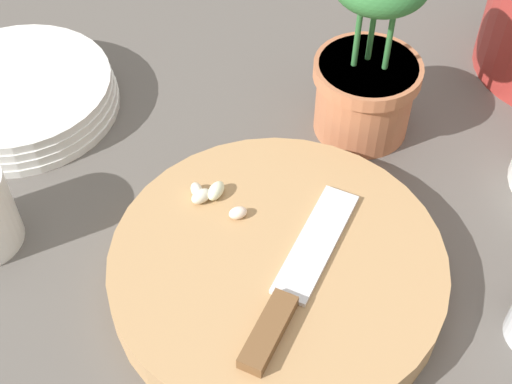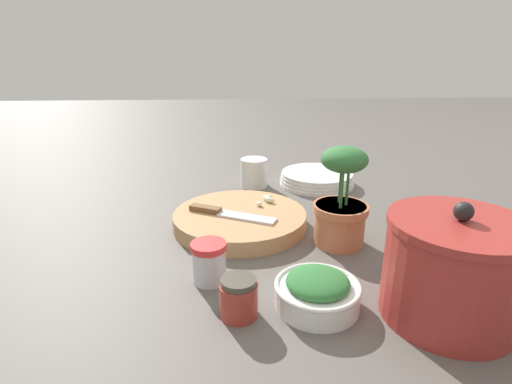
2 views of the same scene
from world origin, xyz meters
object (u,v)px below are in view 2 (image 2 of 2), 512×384
(cutting_board, at_px, (240,219))
(plate_stack, at_px, (317,179))
(herb_bowl, at_px, (317,291))
(spice_jar, at_px, (209,262))
(honey_jar, at_px, (239,297))
(chef_knife, at_px, (226,213))
(garlic_cloves, at_px, (267,200))
(stock_pot, at_px, (453,269))
(coffee_mug, at_px, (254,172))
(potted_herb, at_px, (341,205))

(cutting_board, distance_m, plate_stack, 0.38)
(herb_bowl, relative_size, spice_jar, 1.85)
(herb_bowl, height_order, spice_jar, spice_jar)
(plate_stack, bearing_deg, honey_jar, -21.79)
(cutting_board, distance_m, spice_jar, 0.24)
(chef_knife, distance_m, honey_jar, 0.32)
(spice_jar, bearing_deg, cutting_board, 165.69)
(herb_bowl, relative_size, honey_jar, 2.13)
(honey_jar, bearing_deg, garlic_cloves, 169.01)
(garlic_cloves, relative_size, spice_jar, 0.78)
(plate_stack, height_order, stock_pot, stock_pot)
(coffee_mug, relative_size, stock_pot, 0.55)
(chef_knife, bearing_deg, stock_pot, 71.21)
(spice_jar, xyz_separation_m, coffee_mug, (-0.52, 0.11, 0.00))
(spice_jar, xyz_separation_m, honey_jar, (0.10, 0.05, -0.01))
(plate_stack, bearing_deg, herb_bowl, -11.40)
(honey_jar, distance_m, stock_pot, 0.33)
(coffee_mug, height_order, stock_pot, stock_pot)
(garlic_cloves, xyz_separation_m, spice_jar, (0.29, -0.13, -0.00))
(herb_bowl, bearing_deg, honey_jar, -82.87)
(cutting_board, relative_size, garlic_cloves, 5.23)
(coffee_mug, relative_size, plate_stack, 0.50)
(chef_knife, relative_size, spice_jar, 2.68)
(garlic_cloves, distance_m, stock_pot, 0.48)
(coffee_mug, relative_size, honey_jar, 1.72)
(potted_herb, bearing_deg, stock_pot, 22.75)
(plate_stack, bearing_deg, chef_knife, -41.68)
(spice_jar, relative_size, stock_pot, 0.37)
(herb_bowl, height_order, stock_pot, stock_pot)
(garlic_cloves, xyz_separation_m, coffee_mug, (-0.23, -0.02, 0.00))
(chef_knife, xyz_separation_m, plate_stack, (-0.31, 0.27, -0.02))
(plate_stack, bearing_deg, spice_jar, -29.85)
(cutting_board, relative_size, herb_bowl, 2.22)
(chef_knife, bearing_deg, honey_jar, 29.50)
(coffee_mug, distance_m, stock_pot, 0.69)
(honey_jar, bearing_deg, herb_bowl, 97.13)
(spice_jar, height_order, honey_jar, spice_jar)
(cutting_board, xyz_separation_m, herb_bowl, (0.32, 0.12, 0.01))
(herb_bowl, xyz_separation_m, honey_jar, (0.02, -0.13, 0.00))
(spice_jar, xyz_separation_m, plate_stack, (-0.52, 0.30, -0.02))
(garlic_cloves, xyz_separation_m, herb_bowl, (0.38, 0.05, -0.01))
(garlic_cloves, bearing_deg, stock_pot, 30.95)
(coffee_mug, bearing_deg, potted_herb, 22.42)
(chef_knife, bearing_deg, garlic_cloves, 152.60)
(coffee_mug, bearing_deg, chef_knife, -14.64)
(spice_jar, bearing_deg, plate_stack, 150.15)
(garlic_cloves, distance_m, spice_jar, 0.32)
(chef_knife, xyz_separation_m, potted_herb, (0.08, 0.24, 0.05))
(herb_bowl, distance_m, spice_jar, 0.20)
(stock_pot, bearing_deg, coffee_mug, -157.45)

